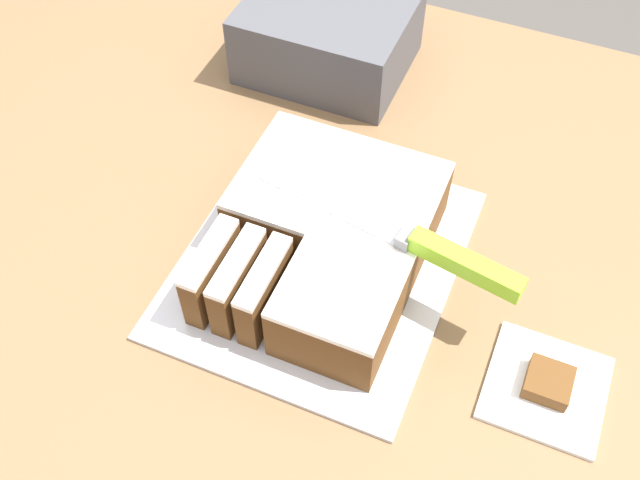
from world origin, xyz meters
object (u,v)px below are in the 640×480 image
object	(u,v)px
cake	(326,237)
storage_box	(328,36)
knife	(432,249)
brownie	(548,382)
cake_board	(320,262)

from	to	relation	value
cake	storage_box	xyz separation A→B (m)	(-0.14, 0.34, 0.01)
knife	storage_box	xyz separation A→B (m)	(-0.27, 0.35, -0.04)
cake	knife	xyz separation A→B (m)	(0.13, -0.01, 0.05)
cake	brownie	xyz separation A→B (m)	(0.28, -0.07, -0.03)
cake	knife	bearing A→B (deg)	-3.05
knife	brownie	xyz separation A→B (m)	(0.16, -0.06, -0.08)
cake_board	storage_box	bearing A→B (deg)	111.16
knife	cake	bearing A→B (deg)	7.33
cake	brownie	bearing A→B (deg)	-13.08
knife	brownie	distance (m)	0.19
knife	storage_box	world-z (taller)	knife
knife	brownie	world-z (taller)	knife
knife	brownie	bearing A→B (deg)	169.81
storage_box	cake	bearing A→B (deg)	-67.74
storage_box	brownie	bearing A→B (deg)	-43.94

